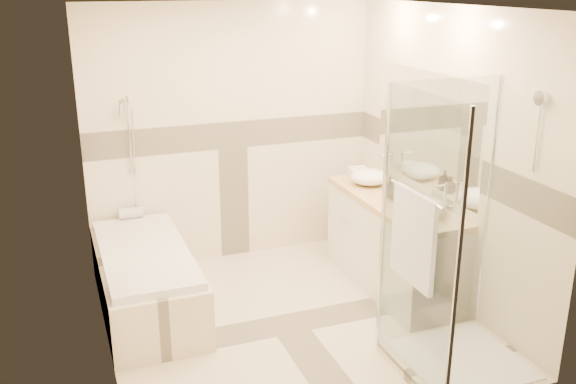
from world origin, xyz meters
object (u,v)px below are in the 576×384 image
object	(u,v)px
bathtub	(146,277)
amenity_bottle_a	(390,187)
vessel_sink_far	(421,207)
vessel_sink_near	(369,177)
vanity	(393,243)
amenity_bottle_b	(395,192)
shower_enclosure	(447,305)

from	to	relation	value
bathtub	amenity_bottle_a	xyz separation A→B (m)	(2.13, -0.28, 0.63)
vessel_sink_far	vessel_sink_near	bearing A→B (deg)	90.00
amenity_bottle_a	vanity	bearing A→B (deg)	-73.82
vanity	vessel_sink_far	size ratio (longest dim) A/B	4.09
vessel_sink_near	vessel_sink_far	distance (m)	0.90
amenity_bottle_a	amenity_bottle_b	world-z (taller)	amenity_bottle_a
vanity	vessel_sink_near	size ratio (longest dim) A/B	4.55
vanity	amenity_bottle_b	size ratio (longest dim) A/B	10.92
shower_enclosure	vessel_sink_near	world-z (taller)	shower_enclosure
vanity	vessel_sink_near	xyz separation A→B (m)	(-0.02, 0.46, 0.50)
bathtub	vessel_sink_far	bearing A→B (deg)	-20.41
bathtub	amenity_bottle_b	xyz separation A→B (m)	(2.13, -0.38, 0.62)
shower_enclosure	vessel_sink_far	world-z (taller)	shower_enclosure
shower_enclosure	amenity_bottle_b	world-z (taller)	shower_enclosure
shower_enclosure	amenity_bottle_a	distance (m)	1.43
amenity_bottle_b	shower_enclosure	bearing A→B (deg)	-102.36
vanity	shower_enclosure	bearing A→B (deg)	-102.97
vanity	vessel_sink_far	world-z (taller)	vessel_sink_far
vessel_sink_near	amenity_bottle_a	distance (m)	0.39
vanity	amenity_bottle_b	distance (m)	0.50
bathtub	vanity	distance (m)	2.18
amenity_bottle_a	vessel_sink_near	bearing A→B (deg)	90.00
bathtub	vessel_sink_far	xyz separation A→B (m)	(2.13, -0.79, 0.62)
vessel_sink_near	amenity_bottle_b	distance (m)	0.48
shower_enclosure	vessel_sink_far	size ratio (longest dim) A/B	5.16
shower_enclosure	amenity_bottle_b	xyz separation A→B (m)	(0.27, 1.24, 0.42)
bathtub	shower_enclosure	distance (m)	2.47
shower_enclosure	vessel_sink_near	size ratio (longest dim) A/B	5.72
amenity_bottle_b	vessel_sink_near	bearing A→B (deg)	90.00
shower_enclosure	vessel_sink_far	distance (m)	0.97
amenity_bottle_a	amenity_bottle_b	distance (m)	0.10
vessel_sink_far	vanity	bearing A→B (deg)	87.42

